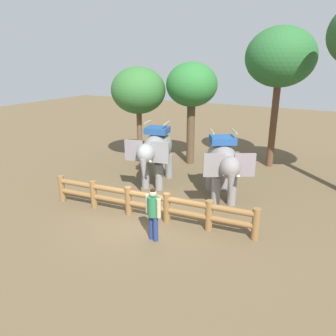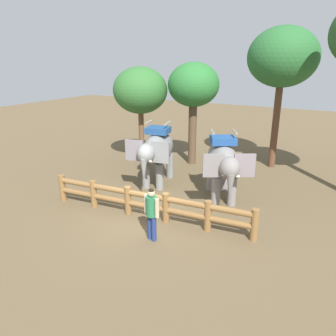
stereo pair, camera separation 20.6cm
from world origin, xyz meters
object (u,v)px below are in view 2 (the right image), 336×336
at_px(tourist_woman_in_black, 152,211).
at_px(tree_far_left, 283,58).
at_px(tree_back_center, 140,91).
at_px(elephant_center, 223,163).
at_px(tree_far_right, 193,87).
at_px(elephant_near_left, 157,150).
at_px(log_fence, 146,202).

distance_m(tourist_woman_in_black, tree_far_left, 10.27).
bearing_deg(tree_far_left, tree_back_center, -158.25).
distance_m(elephant_center, tree_far_right, 5.40).
bearing_deg(tree_back_center, tree_far_right, 22.29).
relative_size(tourist_woman_in_black, tree_far_left, 0.25).
relative_size(elephant_near_left, elephant_center, 1.04).
bearing_deg(log_fence, tree_far_right, 101.53).
distance_m(tourist_woman_in_black, tree_far_right, 8.51).
relative_size(elephant_near_left, tree_back_center, 0.66).
distance_m(tourist_woman_in_black, tree_back_center, 8.61).
xyz_separation_m(log_fence, elephant_center, (1.73, 2.78, 0.94)).
height_order(elephant_center, tree_back_center, tree_back_center).
xyz_separation_m(elephant_center, tree_back_center, (-5.57, 2.68, 2.23)).
bearing_deg(log_fence, tree_back_center, 125.10).
bearing_deg(tree_back_center, tourist_woman_in_black, -54.14).
distance_m(elephant_near_left, tree_back_center, 4.15).
relative_size(tourist_woman_in_black, tree_far_right, 0.33).
distance_m(log_fence, tree_back_center, 7.39).
bearing_deg(log_fence, elephant_near_left, 114.77).
xyz_separation_m(tourist_woman_in_black, tree_far_left, (1.61, 9.15, 4.37)).
height_order(log_fence, tourist_woman_in_black, tourist_woman_in_black).
bearing_deg(tourist_woman_in_black, tree_back_center, 125.86).
height_order(tourist_woman_in_black, tree_far_left, tree_far_left).
bearing_deg(tree_far_left, tree_far_right, -158.59).
distance_m(elephant_center, tree_back_center, 6.57).
bearing_deg(tree_far_left, log_fence, -107.63).
height_order(log_fence, elephant_center, elephant_center).
distance_m(elephant_near_left, elephant_center, 3.10).
height_order(log_fence, tree_far_right, tree_far_right).
distance_m(elephant_near_left, tree_far_left, 7.43).
height_order(elephant_near_left, elephant_center, elephant_near_left).
relative_size(elephant_center, tourist_woman_in_black, 1.86).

